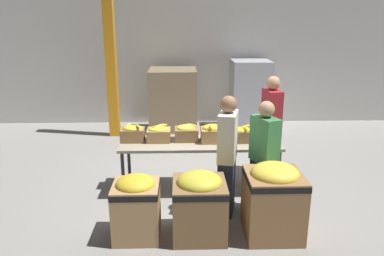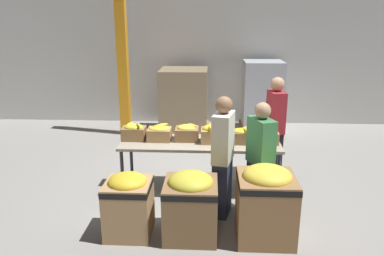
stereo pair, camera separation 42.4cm
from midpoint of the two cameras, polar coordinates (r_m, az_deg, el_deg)
ground_plane at (r=5.81m, az=3.35°, el=-9.29°), size 30.00×30.00×0.00m
wall_back at (r=9.16m, az=3.43°, el=13.13°), size 16.00×0.08×4.00m
sorting_table at (r=5.54m, az=3.47°, el=-2.70°), size 2.34×0.75×0.76m
banana_box_0 at (r=5.63m, az=-6.74°, el=-0.57°), size 0.34×0.28×0.27m
banana_box_1 at (r=5.58m, az=-2.82°, el=-0.75°), size 0.34×0.30×0.25m
banana_box_2 at (r=5.58m, az=1.41°, el=-0.68°), size 0.34×0.31×0.25m
banana_box_3 at (r=5.49m, az=5.40°, el=-0.87°), size 0.34×0.31×0.28m
banana_box_4 at (r=5.54m, az=9.82°, el=-1.14°), size 0.35×0.30×0.24m
banana_box_5 at (r=5.61m, az=13.34°, el=-1.06°), size 0.34×0.33×0.25m
volunteer_0 at (r=6.17m, az=14.43°, el=-0.11°), size 0.26×0.46×1.65m
volunteer_1 at (r=4.90m, az=12.77°, el=-5.02°), size 0.34×0.46×1.53m
volunteer_2 at (r=4.84m, az=7.22°, el=-4.57°), size 0.31×0.47×1.60m
donation_bin_0 at (r=4.56m, az=-6.98°, el=-11.24°), size 0.54×0.54×0.78m
donation_bin_1 at (r=4.49m, az=2.56°, el=-11.38°), size 0.63×0.63×0.81m
donation_bin_2 at (r=4.55m, az=13.86°, el=-10.75°), size 0.66×0.66×0.91m
support_pillar at (r=8.24m, az=-9.16°, el=12.60°), size 0.21×0.21×4.00m
pallet_stack_0 at (r=8.47m, az=0.20°, el=4.07°), size 1.13×1.13×1.44m
pallet_stack_1 at (r=8.75m, az=11.99°, el=4.66°), size 0.94×0.94×1.60m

